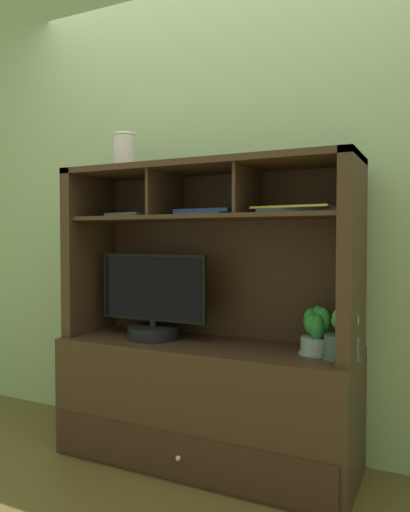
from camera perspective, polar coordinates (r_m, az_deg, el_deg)
name	(u,v)px	position (r m, az deg, el deg)	size (l,w,h in m)	color
floor_plane	(205,462)	(2.64, 0.00, -22.97)	(6.00, 6.00, 0.02)	brown
back_wall	(228,184)	(2.66, 2.72, 8.41)	(6.00, 0.02, 2.80)	#99B07D
media_console	(206,371)	(2.48, 0.07, -13.34)	(1.46, 0.54, 1.47)	#3C2819
tv_monitor	(153,305)	(2.52, -6.08, -5.75)	(0.60, 0.26, 0.43)	black
potted_orchid	(316,332)	(2.25, 12.82, -8.69)	(0.15, 0.15, 0.21)	gray
potted_fern	(343,336)	(2.20, 15.79, -9.00)	(0.17, 0.17, 0.22)	#435551
magazine_stack_left	(135,215)	(2.65, -8.21, 4.71)	(0.26, 0.27, 0.02)	slate
magazine_stack_centre	(299,210)	(2.22, 10.89, 5.31)	(0.38, 0.29, 0.03)	#393E3B
magazine_stack_right	(208,213)	(2.41, 0.41, 5.08)	(0.31, 0.28, 0.03)	#2F458A
ceramic_vase	(124,151)	(2.67, -9.43, 11.97)	(0.12, 0.12, 0.19)	silver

